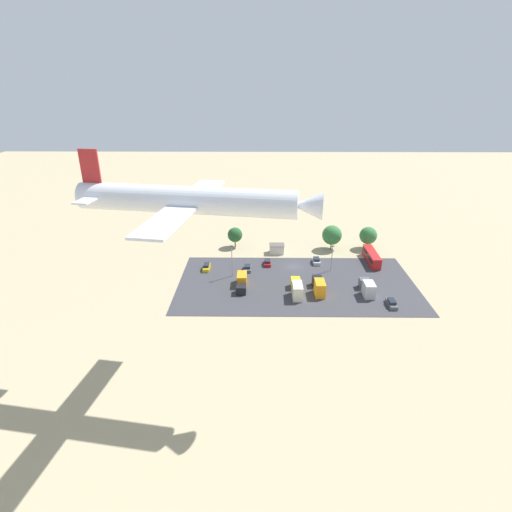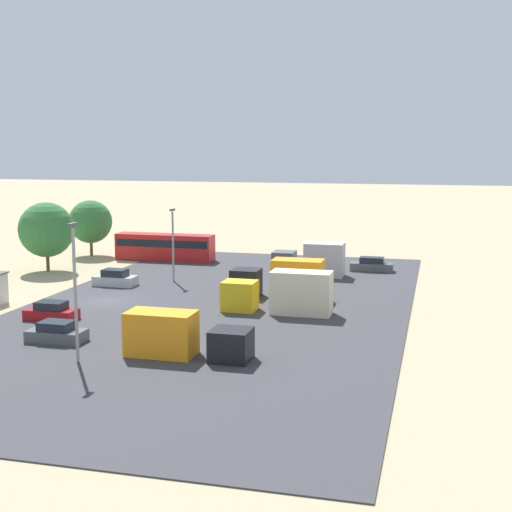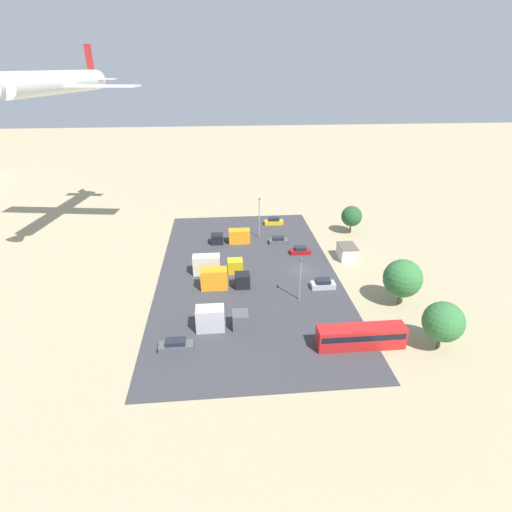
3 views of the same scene
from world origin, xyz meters
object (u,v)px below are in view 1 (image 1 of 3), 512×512
parked_car_2 (267,263)px  parked_car_1 (207,267)px  bus (372,256)px  parked_car_3 (247,268)px  parked_car_4 (392,303)px  airplane (196,201)px  parked_car_0 (316,261)px  shed_building (277,249)px  parked_truck_0 (319,286)px  parked_truck_2 (297,289)px  parked_truck_1 (242,282)px  parked_truck_3 (368,288)px

parked_car_2 → parked_car_1: bearing=10.6°
bus → parked_car_3: bearing=9.7°
parked_car_4 → airplane: bearing=-149.9°
parked_car_0 → parked_car_2: parked_car_0 is taller
shed_building → parked_truck_0: (-9.48, 24.61, 0.32)m
parked_truck_0 → parked_car_2: bearing=128.0°
parked_car_3 → parked_car_4: parked_car_4 is taller
parked_car_0 → parked_car_1: size_ratio=0.92×
parked_car_1 → parked_truck_0: parked_truck_0 is taller
bus → parked_truck_2: bearing=40.3°
parked_car_0 → parked_car_4: bearing=121.5°
bus → parked_car_2: (30.01, 2.40, -1.06)m
parked_car_4 → parked_truck_2: size_ratio=0.51×
shed_building → parked_car_2: bearing=71.3°
shed_building → parked_car_4: shed_building is taller
parked_car_0 → parked_truck_1: size_ratio=0.50×
parked_car_2 → airplane: airplane is taller
parked_car_0 → parked_truck_2: bearing=68.8°
shed_building → bus: bus is taller
parked_car_1 → airplane: (-5.24, 42.35, 30.88)m
shed_building → parked_car_4: bearing=129.4°
parked_car_1 → parked_car_3: bearing=177.4°
parked_truck_0 → parked_truck_1: parked_truck_0 is taller
airplane → parked_truck_3: bearing=137.8°
parked_car_1 → parked_car_4: (-45.32, 19.15, -0.05)m
parked_truck_1 → parked_car_4: bearing=165.6°
parked_car_4 → airplane: 55.68m
bus → parked_truck_1: (36.71, 15.72, -0.35)m
bus → airplane: bearing=49.0°
airplane → parked_car_4: bearing=128.9°
parked_car_3 → parked_truck_3: 32.43m
parked_car_4 → parked_car_0: bearing=121.5°
parked_car_1 → parked_truck_0: bearing=156.5°
parked_car_2 → parked_truck_0: parked_truck_0 is taller
bus → parked_car_4: bearing=86.4°
shed_building → parked_car_1: shed_building is taller
parked_car_3 → parked_car_4: 38.78m
parked_car_2 → parked_car_4: parked_car_4 is taller
parked_car_3 → parked_truck_0: 21.78m
parked_truck_0 → parked_truck_1: bearing=172.3°
bus → parked_car_4: 24.79m
bus → parked_car_1: bearing=6.8°
parked_truck_3 → parked_car_4: bearing=-53.5°
parked_truck_3 → airplane: 54.95m
parked_car_1 → parked_truck_2: bearing=149.4°
shed_building → parked_car_2: (2.95, 8.70, -0.69)m
parked_car_0 → airplane: size_ratio=0.11×
shed_building → parked_car_4: (-25.49, 31.02, -0.67)m
parked_car_0 → parked_truck_2: (7.14, 18.43, 0.94)m
parked_car_1 → parked_truck_3: bearing=161.9°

